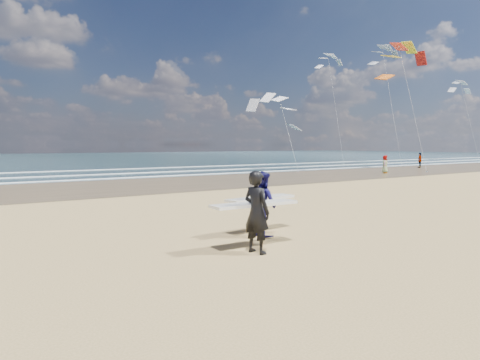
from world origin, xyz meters
TOP-DOWN VIEW (x-y plane):
  - wet_sand_strip at (20.00, 18.00)m, footprint 220.00×12.00m
  - ocean at (20.00, 72.00)m, footprint 220.00×100.00m
  - foam_breakers at (20.00, 28.10)m, footprint 220.00×11.70m
  - surfer_near at (-1.00, 0.02)m, footprint 2.22×1.04m
  - surfer_far at (0.23, 1.39)m, footprint 2.24×1.18m
  - beachgoer_0 at (24.54, 15.73)m, footprint 0.90×0.78m
  - beachgoer_1 at (34.81, 19.04)m, footprint 1.02×0.73m
  - kite_0 at (29.46, 17.12)m, footprint 7.33×4.91m
  - kite_1 at (20.42, 24.29)m, footprint 6.68×4.83m
  - kite_2 at (38.26, 25.55)m, footprint 5.39×4.69m
  - kite_4 at (59.23, 26.97)m, footprint 5.33×4.69m
  - kite_5 at (34.09, 30.68)m, footprint 4.55×4.60m

SIDE VIEW (x-z plane):
  - wet_sand_strip at x=20.00m, z-range 0.00..0.01m
  - ocean at x=20.00m, z-range 0.00..0.02m
  - foam_breakers at x=20.00m, z-range 0.02..0.08m
  - beachgoer_0 at x=24.54m, z-range 0.00..1.55m
  - beachgoer_1 at x=34.81m, z-range 0.00..1.60m
  - surfer_far at x=0.23m, z-range 0.01..1.77m
  - surfer_near at x=-1.00m, z-range 0.01..1.91m
  - kite_1 at x=20.42m, z-range 0.73..9.03m
  - kite_4 at x=59.23m, z-range 0.46..13.92m
  - kite_5 at x=34.09m, z-range 0.20..15.23m
  - kite_0 at x=29.46m, z-range 1.30..14.66m
  - kite_2 at x=38.26m, z-range 0.51..16.24m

